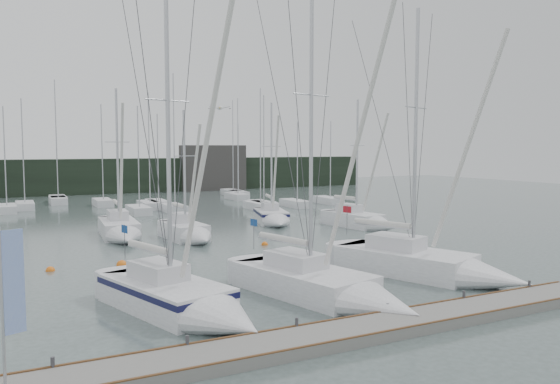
{
  "coord_description": "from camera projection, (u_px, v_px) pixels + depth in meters",
  "views": [
    {
      "loc": [
        -11.03,
        -20.59,
        6.72
      ],
      "look_at": [
        1.91,
        5.0,
        4.35
      ],
      "focal_mm": 35.0,
      "sensor_mm": 36.0,
      "label": 1
    }
  ],
  "objects": [
    {
      "name": "ground",
      "position": [
        293.0,
        301.0,
        23.82
      ],
      "size": [
        160.0,
        160.0,
        0.0
      ],
      "primitive_type": "plane",
      "color": "#485754",
      "rests_on": "ground"
    },
    {
      "name": "dock",
      "position": [
        359.0,
        331.0,
        19.36
      ],
      "size": [
        24.0,
        2.0,
        0.4
      ],
      "primitive_type": "cube",
      "color": "slate",
      "rests_on": "ground"
    },
    {
      "name": "far_treeline",
      "position": [
        90.0,
        176.0,
        78.76
      ],
      "size": [
        90.0,
        4.0,
        5.0
      ],
      "primitive_type": "cube",
      "color": "black",
      "rests_on": "ground"
    },
    {
      "name": "far_building_right",
      "position": [
        213.0,
        168.0,
        84.99
      ],
      "size": [
        10.0,
        3.0,
        7.0
      ],
      "primitive_type": "cube",
      "color": "#3C3937",
      "rests_on": "ground"
    },
    {
      "name": "mast_forest",
      "position": [
        109.0,
        204.0,
        59.63
      ],
      "size": [
        48.54,
        22.5,
        14.6
      ],
      "color": "silver",
      "rests_on": "ground"
    },
    {
      "name": "sailboat_near_left",
      "position": [
        189.0,
        303.0,
        21.41
      ],
      "size": [
        5.41,
        9.43,
        14.49
      ],
      "rotation": [
        0.0,
        0.0,
        0.3
      ],
      "color": "silver",
      "rests_on": "ground"
    },
    {
      "name": "sailboat_near_center",
      "position": [
        338.0,
        291.0,
        23.46
      ],
      "size": [
        5.48,
        10.22,
        15.37
      ],
      "rotation": [
        0.0,
        0.0,
        0.26
      ],
      "color": "silver",
      "rests_on": "ground"
    },
    {
      "name": "sailboat_near_right",
      "position": [
        442.0,
        268.0,
        27.68
      ],
      "size": [
        6.57,
        10.54,
        14.86
      ],
      "rotation": [
        0.0,
        0.0,
        0.37
      ],
      "color": "silver",
      "rests_on": "ground"
    },
    {
      "name": "sailboat_mid_b",
      "position": [
        121.0,
        231.0,
        39.84
      ],
      "size": [
        3.02,
        8.37,
        11.82
      ],
      "rotation": [
        0.0,
        0.0,
        -0.06
      ],
      "color": "silver",
      "rests_on": "ground"
    },
    {
      "name": "sailboat_mid_c",
      "position": [
        190.0,
        234.0,
        38.95
      ],
      "size": [
        2.88,
        6.64,
        10.08
      ],
      "rotation": [
        0.0,
        0.0,
        0.08
      ],
      "color": "silver",
      "rests_on": "ground"
    },
    {
      "name": "sailboat_mid_d",
      "position": [
        273.0,
        218.0,
        47.44
      ],
      "size": [
        4.21,
        7.44,
        11.35
      ],
      "rotation": [
        0.0,
        0.0,
        -0.27
      ],
      "color": "silver",
      "rests_on": "ground"
    },
    {
      "name": "sailboat_mid_e",
      "position": [
        365.0,
        222.0,
        45.21
      ],
      "size": [
        3.63,
        7.83,
        11.43
      ],
      "rotation": [
        0.0,
        0.0,
        0.16
      ],
      "color": "silver",
      "rests_on": "ground"
    },
    {
      "name": "buoy_a",
      "position": [
        122.0,
        265.0,
        31.02
      ],
      "size": [
        0.61,
        0.61,
        0.61
      ],
      "primitive_type": "sphere",
      "color": "orange",
      "rests_on": "ground"
    },
    {
      "name": "buoy_b",
      "position": [
        265.0,
        245.0,
        37.51
      ],
      "size": [
        0.46,
        0.46,
        0.46
      ],
      "primitive_type": "sphere",
      "color": "orange",
      "rests_on": "ground"
    },
    {
      "name": "buoy_c",
      "position": [
        50.0,
        271.0,
        29.66
      ],
      "size": [
        0.49,
        0.49,
        0.49
      ],
      "primitive_type": "sphere",
      "color": "orange",
      "rests_on": "ground"
    },
    {
      "name": "dock_banner",
      "position": [
        9.0,
        291.0,
        14.5
      ],
      "size": [
        0.61,
        0.27,
        4.24
      ],
      "rotation": [
        0.0,
        0.0,
        0.37
      ],
      "color": "#ADAFB5",
      "rests_on": "dock"
    },
    {
      "name": "seagull",
      "position": [
        220.0,
        108.0,
        25.1
      ],
      "size": [
        0.92,
        0.49,
        0.19
      ],
      "rotation": [
        0.0,
        0.0,
        -0.4
      ],
      "color": "silver",
      "rests_on": "ground"
    }
  ]
}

